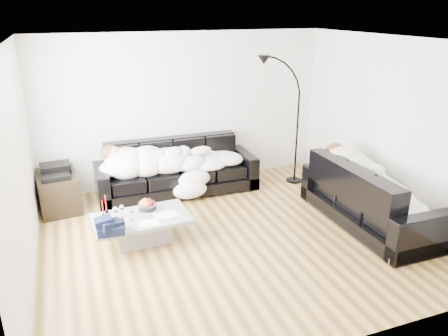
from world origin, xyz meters
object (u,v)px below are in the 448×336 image
object	(u,v)px
sofa_back	(177,168)
candle_right	(106,204)
candle_left	(103,208)
coffee_table	(142,229)
sleeper_back	(177,157)
wine_glass_b	(116,214)
floor_lamp	(297,128)
shoes	(401,257)
wine_glass_c	(132,214)
wine_glass_a	(122,211)
av_cabinet	(58,192)
stereo	(55,170)
sofa_right	(371,194)
sleeper_right	(372,181)
fruit_bowl	(147,204)

from	to	relation	value
sofa_back	candle_right	distance (m)	1.75
candle_left	coffee_table	bearing A→B (deg)	-24.24
sleeper_back	candle_left	distance (m)	1.81
wine_glass_b	sleeper_back	bearing A→B (deg)	49.69
floor_lamp	shoes	bearing A→B (deg)	-111.05
wine_glass_c	candle_right	distance (m)	0.44
shoes	floor_lamp	world-z (taller)	floor_lamp
wine_glass_a	wine_glass_c	world-z (taller)	wine_glass_c
wine_glass_c	candle_left	world-z (taller)	candle_left
sofa_back	sleeper_back	bearing A→B (deg)	-90.00
candle_right	av_cabinet	world-z (taller)	candle_right
coffee_table	stereo	world-z (taller)	stereo
sofa_right	wine_glass_b	distance (m)	3.56
sofa_back	sleeper_right	bearing A→B (deg)	-42.08
stereo	fruit_bowl	bearing A→B (deg)	-52.05
coffee_table	candle_right	size ratio (longest dim) A/B	5.00
sofa_right	av_cabinet	bearing A→B (deg)	63.70
sofa_back	coffee_table	size ratio (longest dim) A/B	2.12
coffee_table	sleeper_right	bearing A→B (deg)	-10.90
sleeper_right	wine_glass_a	world-z (taller)	sleeper_right
sleeper_right	candle_left	xyz separation A→B (m)	(-3.64, 0.82, -0.18)
sofa_right	wine_glass_a	world-z (taller)	sofa_right
sofa_back	wine_glass_c	size ratio (longest dim) A/B	15.63
sleeper_right	candle_right	world-z (taller)	sleeper_right
floor_lamp	fruit_bowl	bearing A→B (deg)	179.42
sleeper_right	av_cabinet	world-z (taller)	sleeper_right
sleeper_back	wine_glass_c	bearing A→B (deg)	-124.15
sofa_right	wine_glass_b	size ratio (longest dim) A/B	11.88
sofa_back	wine_glass_a	bearing A→B (deg)	-128.64
coffee_table	wine_glass_b	size ratio (longest dim) A/B	6.66
sleeper_right	wine_glass_c	distance (m)	3.36
av_cabinet	shoes	bearing A→B (deg)	-43.71
candle_right	shoes	world-z (taller)	candle_right
sofa_back	candle_left	bearing A→B (deg)	-136.57
wine_glass_a	av_cabinet	xyz separation A→B (m)	(-0.79, 1.37, -0.16)
candle_right	wine_glass_c	bearing A→B (deg)	-49.54
stereo	sleeper_right	bearing A→B (deg)	-30.48
fruit_bowl	wine_glass_c	distance (m)	0.35
sofa_right	sleeper_back	distance (m)	3.08
candle_left	sleeper_right	bearing A→B (deg)	-12.70
stereo	wine_glass_b	bearing A→B (deg)	-68.37
candle_right	coffee_table	bearing A→B (deg)	-34.90
sofa_right	sleeper_right	distance (m)	0.20
av_cabinet	wine_glass_b	bearing A→B (deg)	-70.04
shoes	av_cabinet	size ratio (longest dim) A/B	0.56
wine_glass_b	floor_lamp	distance (m)	3.54
sofa_back	stereo	xyz separation A→B (m)	(-1.89, -0.01, 0.21)
sofa_right	fruit_bowl	world-z (taller)	sofa_right
sleeper_right	sofa_back	bearing A→B (deg)	47.92
coffee_table	stereo	xyz separation A→B (m)	(-1.02, 1.46, 0.46)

